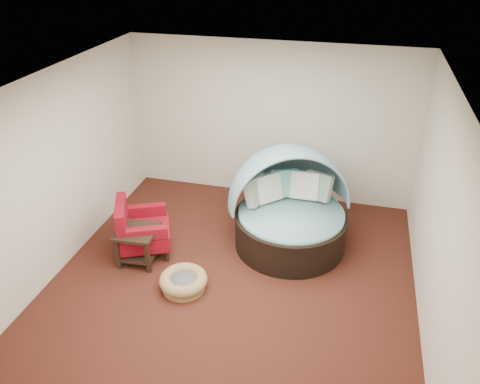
% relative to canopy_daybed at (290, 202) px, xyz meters
% --- Properties ---
extents(floor, '(5.00, 5.00, 0.00)m').
position_rel_canopy_daybed_xyz_m(floor, '(-0.60, -1.02, -0.73)').
color(floor, '#471C14').
rests_on(floor, ground).
extents(wall_back, '(5.00, 0.00, 5.00)m').
position_rel_canopy_daybed_xyz_m(wall_back, '(-0.60, 1.48, 0.67)').
color(wall_back, beige).
rests_on(wall_back, floor).
extents(wall_front, '(5.00, 0.00, 5.00)m').
position_rel_canopy_daybed_xyz_m(wall_front, '(-0.60, -3.52, 0.67)').
color(wall_front, beige).
rests_on(wall_front, floor).
extents(wall_left, '(0.00, 5.00, 5.00)m').
position_rel_canopy_daybed_xyz_m(wall_left, '(-3.10, -1.02, 0.67)').
color(wall_left, beige).
rests_on(wall_left, floor).
extents(wall_right, '(0.00, 5.00, 5.00)m').
position_rel_canopy_daybed_xyz_m(wall_right, '(1.90, -1.02, 0.67)').
color(wall_right, beige).
rests_on(wall_right, floor).
extents(ceiling, '(5.00, 5.00, 0.00)m').
position_rel_canopy_daybed_xyz_m(ceiling, '(-0.60, -1.02, 2.07)').
color(ceiling, white).
rests_on(ceiling, wall_back).
extents(canopy_daybed, '(2.27, 2.25, 1.57)m').
position_rel_canopy_daybed_xyz_m(canopy_daybed, '(0.00, 0.00, 0.00)').
color(canopy_daybed, black).
rests_on(canopy_daybed, floor).
extents(pet_basket, '(0.83, 0.83, 0.23)m').
position_rel_canopy_daybed_xyz_m(pet_basket, '(-1.21, -1.46, -0.61)').
color(pet_basket, olive).
rests_on(pet_basket, floor).
extents(red_armchair, '(1.00, 1.00, 0.89)m').
position_rel_canopy_daybed_xyz_m(red_armchair, '(-2.13, -0.81, -0.32)').
color(red_armchair, black).
rests_on(red_armchair, floor).
extents(side_table, '(0.60, 0.60, 0.55)m').
position_rel_canopy_daybed_xyz_m(side_table, '(-2.06, -1.04, -0.37)').
color(side_table, black).
rests_on(side_table, floor).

